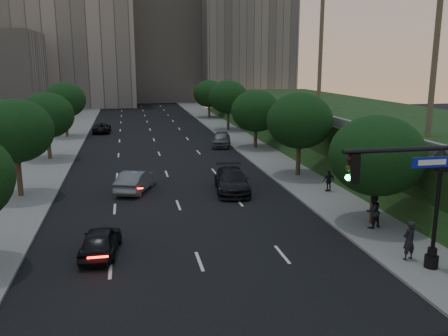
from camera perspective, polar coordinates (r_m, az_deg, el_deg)
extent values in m
plane|color=black|center=(17.90, -0.46, -17.56)|extent=(160.00, 160.00, 0.00)
cube|color=black|center=(46.17, -7.64, 1.24)|extent=(16.00, 140.00, 0.02)
cube|color=slate|center=(47.93, 4.67, 1.81)|extent=(4.50, 140.00, 0.15)
cube|color=slate|center=(46.64, -20.30, 0.76)|extent=(4.50, 140.00, 0.15)
cube|color=black|center=(50.38, 18.34, 3.96)|extent=(18.00, 90.00, 4.00)
cube|color=slate|center=(46.46, 9.34, 6.67)|extent=(0.35, 90.00, 0.70)
cube|color=gray|center=(107.99, -18.08, 15.69)|extent=(26.00, 20.00, 32.00)
cube|color=#9F9A91|center=(117.61, -7.40, 14.42)|extent=(22.00, 18.00, 26.00)
cube|color=slate|center=(114.78, 2.17, 17.06)|extent=(20.00, 22.00, 36.00)
cylinder|color=#38281C|center=(27.77, 17.55, -3.82)|extent=(0.36, 0.36, 2.86)
ellipsoid|color=black|center=(27.18, 17.91, 1.45)|extent=(5.20, 5.20, 4.42)
cylinder|color=#38281C|center=(38.33, 8.94, 1.31)|extent=(0.36, 0.36, 3.21)
ellipsoid|color=black|center=(37.88, 9.09, 5.65)|extent=(5.20, 5.20, 4.42)
cylinder|color=#38281C|center=(50.56, 3.81, 3.94)|extent=(0.36, 0.36, 2.86)
ellipsoid|color=black|center=(50.23, 3.85, 6.88)|extent=(5.20, 5.20, 4.42)
cylinder|color=#38281C|center=(64.02, 0.49, 5.95)|extent=(0.36, 0.36, 3.21)
ellipsoid|color=black|center=(63.75, 0.50, 8.55)|extent=(5.20, 5.20, 4.42)
cylinder|color=#38281C|center=(78.69, -1.80, 7.05)|extent=(0.36, 0.36, 2.86)
ellipsoid|color=black|center=(78.49, -1.81, 8.94)|extent=(5.20, 5.20, 4.42)
cylinder|color=#38281C|center=(34.78, -23.43, -0.70)|extent=(0.36, 0.36, 3.26)
ellipsoid|color=black|center=(34.28, -23.86, 4.12)|extent=(5.00, 5.00, 4.25)
cylinder|color=#38281C|center=(47.37, -20.32, 2.68)|extent=(0.36, 0.36, 2.99)
ellipsoid|color=black|center=(47.02, -20.57, 5.95)|extent=(5.00, 5.00, 4.25)
cylinder|color=#38281C|center=(61.09, -18.43, 5.01)|extent=(0.36, 0.36, 3.26)
ellipsoid|color=black|center=(60.80, -18.62, 7.77)|extent=(5.00, 5.00, 4.25)
cylinder|color=#4C4233|center=(35.67, 24.14, 13.13)|extent=(0.40, 0.40, 12.00)
cylinder|color=#4C4233|center=(49.07, 11.60, 14.96)|extent=(0.40, 0.40, 14.50)
cylinder|color=black|center=(16.35, 22.70, 2.14)|extent=(5.40, 0.16, 0.16)
cube|color=black|center=(15.29, 15.37, -0.10)|extent=(0.32, 0.22, 0.95)
sphere|color=black|center=(15.15, 14.83, 1.09)|extent=(0.20, 0.20, 0.20)
sphere|color=#3F2B0A|center=(15.21, 14.77, -0.02)|extent=(0.20, 0.20, 0.20)
sphere|color=#19F24C|center=(15.27, 14.70, -1.12)|extent=(0.20, 0.20, 0.20)
cube|color=#0B1A9B|center=(16.66, 23.71, 0.65)|extent=(1.40, 0.05, 0.35)
cylinder|color=black|center=(23.17, 23.65, -10.42)|extent=(0.60, 0.60, 0.70)
cylinder|color=black|center=(22.99, 23.76, -9.27)|extent=(0.40, 0.40, 0.40)
cylinder|color=black|center=(22.38, 24.20, -4.62)|extent=(0.18, 0.18, 3.60)
cube|color=black|center=(21.90, 24.68, 0.52)|extent=(0.42, 0.42, 0.70)
cone|color=black|center=(21.81, 24.80, 1.81)|extent=(0.64, 0.64, 0.35)
sphere|color=black|center=(21.78, 24.84, 2.32)|extent=(0.14, 0.14, 0.14)
imported|color=black|center=(23.54, -14.66, -8.50)|extent=(2.10, 4.22, 1.38)
imported|color=slate|center=(34.27, -10.59, -1.52)|extent=(3.12, 4.95, 1.54)
imported|color=black|center=(64.14, -14.49, 4.70)|extent=(2.30, 4.77, 1.31)
imported|color=black|center=(33.54, 0.94, -1.55)|extent=(2.92, 5.80, 1.62)
imported|color=#525459|center=(51.89, -0.33, 3.50)|extent=(3.01, 5.08, 1.62)
imported|color=black|center=(23.39, 21.36, -8.11)|extent=(0.75, 0.58, 1.84)
imported|color=black|center=(27.07, 17.49, -4.97)|extent=(1.08, 0.94, 1.90)
imported|color=black|center=(33.94, 12.50, -1.49)|extent=(0.95, 0.53, 1.53)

